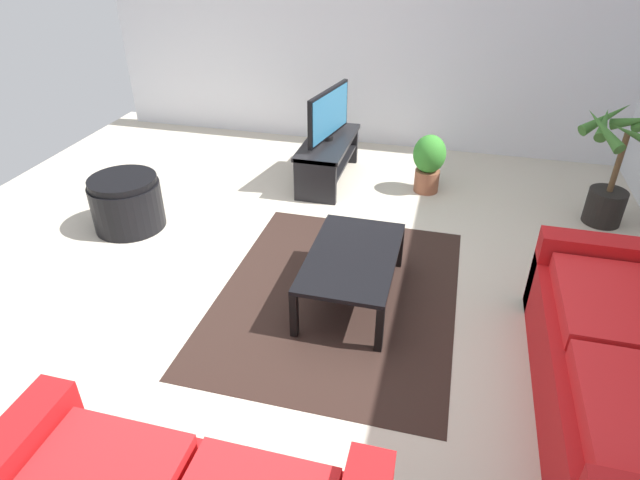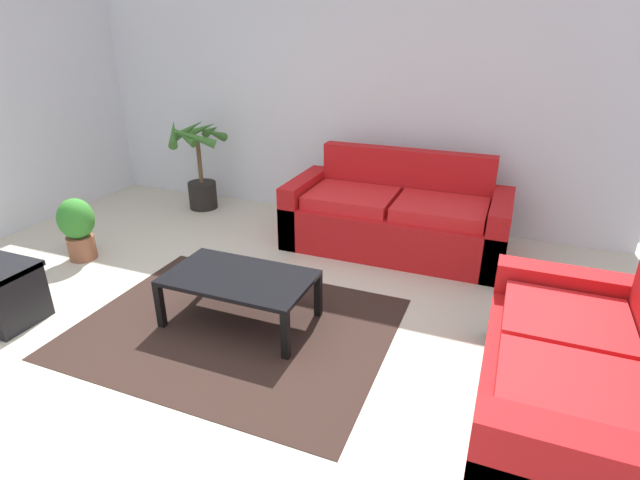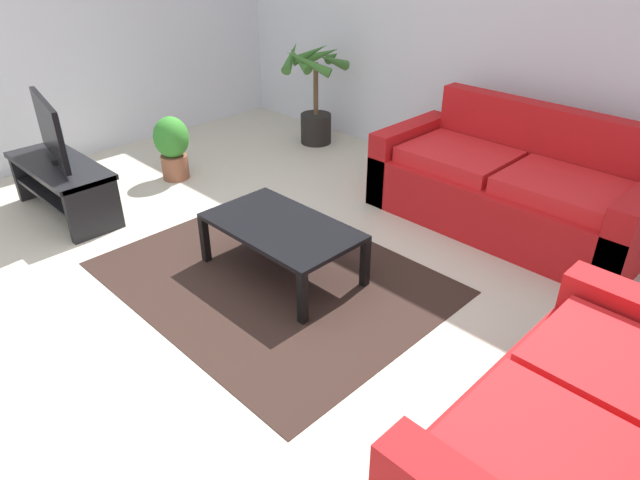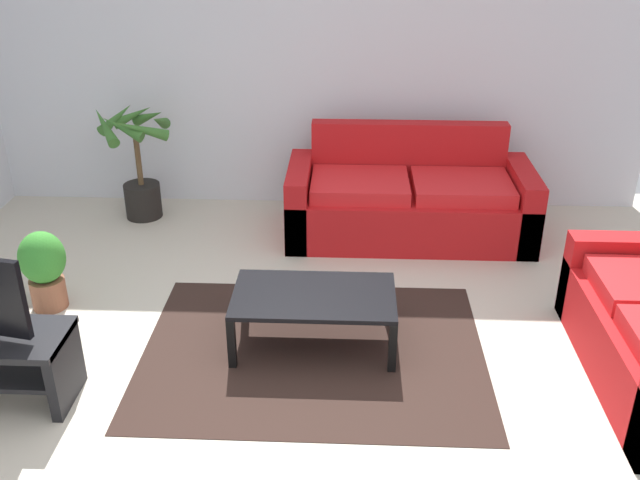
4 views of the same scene
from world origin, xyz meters
The scene contains 10 objects.
ground_plane centered at (0.00, 0.00, 0.00)m, with size 6.60×6.60×0.00m, color beige.
wall_back centered at (0.00, 3.00, 1.35)m, with size 6.00×0.06×2.70m, color silver.
couch_main centered at (0.82, 2.28, 0.30)m, with size 2.05×0.90×0.90m.
couch_loveseat centered at (2.28, 0.29, 0.30)m, with size 0.90×1.62×0.90m.
tv_stand centered at (-1.82, -0.07, 0.29)m, with size 1.10×0.45×0.44m.
tv centered at (-1.82, -0.06, 0.71)m, with size 0.83×0.20×0.51m.
coffee_table centered at (0.10, 0.58, 0.33)m, with size 1.04×0.61×0.37m.
area_rug centered at (0.10, 0.48, 0.00)m, with size 2.20×1.70×0.01m, color black.
potted_palm centered at (-1.57, 2.54, 0.51)m, with size 0.74×0.68×1.04m.
potted_plant_small centered at (-1.81, 0.95, 0.32)m, with size 0.32×0.32×0.59m.
Camera 3 is at (2.57, -1.53, 2.12)m, focal length 31.48 mm.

